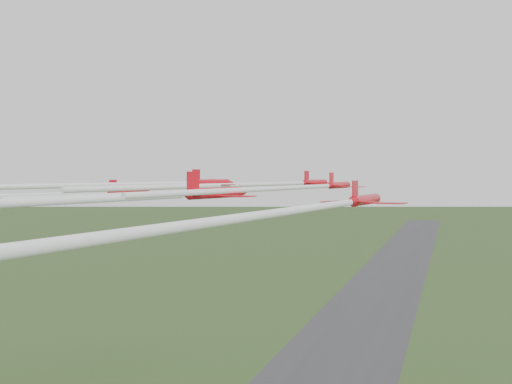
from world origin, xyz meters
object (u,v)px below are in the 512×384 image
(jet_row3_right, at_px, (314,207))
(jet_row4_right, at_px, (101,198))
(jet_row2_left, at_px, (183,192))
(jet_row3_left, at_px, (61,194))
(jet_lead, at_px, (271,184))
(jet_row3_mid, at_px, (165,184))
(jet_row2_right, at_px, (304,187))

(jet_row3_right, distance_m, jet_row4_right, 18.96)
(jet_row2_left, relative_size, jet_row3_left, 0.93)
(jet_row2_left, xyz_separation_m, jet_row3_right, (29.22, -32.00, -0.21))
(jet_lead, bearing_deg, jet_row3_left, -131.25)
(jet_lead, relative_size, jet_row3_right, 0.95)
(jet_lead, height_order, jet_row3_left, jet_lead)
(jet_row3_right, bearing_deg, jet_lead, 121.45)
(jet_row2_left, relative_size, jet_row3_right, 0.73)
(jet_row3_left, distance_m, jet_row3_mid, 17.42)
(jet_row3_left, xyz_separation_m, jet_row3_right, (39.59, -14.85, -0.33))
(jet_row3_left, height_order, jet_row4_right, jet_row4_right)
(jet_lead, relative_size, jet_row3_left, 1.20)
(jet_row2_left, height_order, jet_row3_left, jet_row2_left)
(jet_row3_right, height_order, jet_row4_right, jet_row4_right)
(jet_row2_left, distance_m, jet_row2_right, 24.60)
(jet_row3_left, bearing_deg, jet_row3_mid, 5.18)
(jet_row2_left, bearing_deg, jet_row3_left, -108.29)
(jet_row4_right, bearing_deg, jet_row2_right, 87.75)
(jet_row3_left, distance_m, jet_row3_right, 42.29)
(jet_row3_left, relative_size, jet_row4_right, 0.83)
(jet_lead, relative_size, jet_row2_right, 1.15)
(jet_row3_mid, distance_m, jet_row3_right, 25.93)
(jet_row3_right, bearing_deg, jet_row4_right, -137.30)
(jet_lead, distance_m, jet_row2_left, 14.53)
(jet_lead, bearing_deg, jet_row3_right, -55.16)
(jet_lead, height_order, jet_row3_right, jet_lead)
(jet_row2_right, relative_size, jet_row3_right, 0.83)
(jet_row4_right, bearing_deg, jet_row3_left, 145.87)
(jet_row3_left, height_order, jet_row3_mid, jet_row3_mid)
(jet_lead, xyz_separation_m, jet_row3_mid, (-7.45, -20.85, 0.30))
(jet_lead, relative_size, jet_row4_right, 0.99)
(jet_row2_left, relative_size, jet_row3_mid, 1.17)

